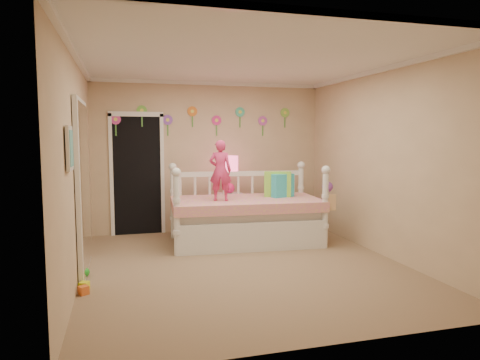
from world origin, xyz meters
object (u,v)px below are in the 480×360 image
object	(u,v)px
daybed	(246,203)
child	(220,171)
nightstand	(230,213)
table_lamp	(230,168)

from	to	relation	value
daybed	child	size ratio (longest dim) A/B	2.55
nightstand	table_lamp	distance (m)	0.77
child	table_lamp	xyz separation A→B (m)	(0.35, 0.84, -0.04)
table_lamp	daybed	bearing A→B (deg)	-83.81
table_lamp	child	bearing A→B (deg)	-112.60
daybed	child	distance (m)	0.69
daybed	nightstand	world-z (taller)	daybed
daybed	table_lamp	bearing A→B (deg)	100.15
daybed	table_lamp	world-z (taller)	table_lamp
daybed	child	xyz separation A→B (m)	(-0.43, -0.12, 0.53)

